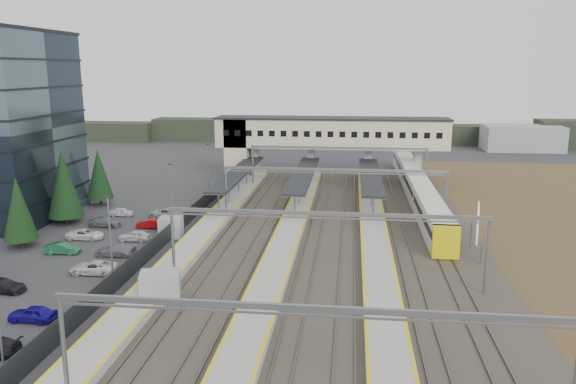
# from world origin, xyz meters

# --- Properties ---
(ground) EXTENTS (220.00, 220.00, 0.00)m
(ground) POSITION_xyz_m (0.00, 0.00, 0.00)
(ground) COLOR #2B2B2D
(ground) RESTS_ON ground
(car_park) EXTENTS (10.54, 44.79, 1.28)m
(car_park) POSITION_xyz_m (-13.22, -6.44, 0.61)
(car_park) COLOR #9FA0A3
(car_park) RESTS_ON ground
(lampposts) EXTENTS (0.50, 53.25, 8.07)m
(lampposts) POSITION_xyz_m (-8.00, 1.25, 4.34)
(lampposts) COLOR slate
(lampposts) RESTS_ON ground
(fence) EXTENTS (0.08, 90.00, 2.00)m
(fence) POSITION_xyz_m (-6.50, 5.00, 1.00)
(fence) COLOR #26282B
(fence) RESTS_ON ground
(relay_cabin_near) EXTENTS (3.78, 3.16, 2.73)m
(relay_cabin_near) POSITION_xyz_m (-1.67, -12.78, 1.37)
(relay_cabin_near) COLOR gray
(relay_cabin_near) RESTS_ON ground
(relay_cabin_far) EXTENTS (2.79, 2.40, 2.38)m
(relay_cabin_far) POSITION_xyz_m (-6.85, 5.88, 1.19)
(relay_cabin_far) COLOR gray
(relay_cabin_far) RESTS_ON ground
(rail_corridor) EXTENTS (34.00, 90.00, 0.92)m
(rail_corridor) POSITION_xyz_m (9.34, 5.00, 0.29)
(rail_corridor) COLOR #322D26
(rail_corridor) RESTS_ON ground
(canopies) EXTENTS (23.10, 30.00, 3.28)m
(canopies) POSITION_xyz_m (7.00, 27.00, 3.92)
(canopies) COLOR black
(canopies) RESTS_ON ground
(footbridge) EXTENTS (40.40, 6.40, 11.20)m
(footbridge) POSITION_xyz_m (7.70, 42.00, 7.93)
(footbridge) COLOR #BEB591
(footbridge) RESTS_ON ground
(gantries) EXTENTS (28.40, 62.28, 7.17)m
(gantries) POSITION_xyz_m (12.00, 3.00, 6.00)
(gantries) COLOR slate
(gantries) RESTS_ON ground
(train) EXTENTS (2.78, 58.16, 3.50)m
(train) POSITION_xyz_m (24.00, 29.42, 1.99)
(train) COLOR silver
(train) RESTS_ON ground
(billboard) EXTENTS (1.45, 6.15, 5.36)m
(billboard) POSITION_xyz_m (27.42, 2.56, 3.62)
(billboard) COLOR slate
(billboard) RESTS_ON ground
(treeline_far) EXTENTS (170.00, 19.00, 7.00)m
(treeline_far) POSITION_xyz_m (23.81, 92.28, 2.95)
(treeline_far) COLOR black
(treeline_far) RESTS_ON ground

